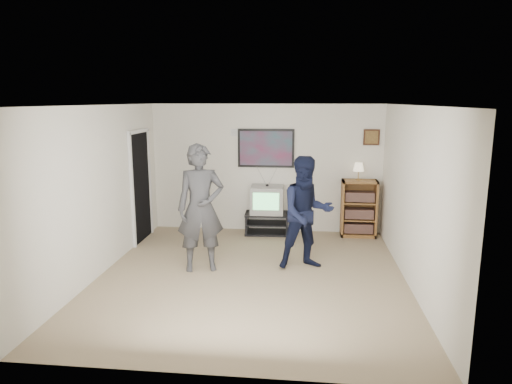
% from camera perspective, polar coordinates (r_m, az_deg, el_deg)
% --- Properties ---
extents(room_shell, '(4.51, 5.00, 2.51)m').
position_cam_1_polar(room_shell, '(6.85, -0.29, 0.33)').
color(room_shell, '#8D7459').
rests_on(room_shell, ground).
extents(media_stand, '(0.86, 0.50, 0.42)m').
position_cam_1_polar(media_stand, '(8.92, 1.37, -3.92)').
color(media_stand, black).
rests_on(media_stand, room_shell).
extents(crt_television, '(0.64, 0.54, 0.53)m').
position_cam_1_polar(crt_television, '(8.80, 1.40, -0.95)').
color(crt_television, gray).
rests_on(crt_television, media_stand).
extents(bookshelf, '(0.66, 0.38, 1.09)m').
position_cam_1_polar(bookshelf, '(8.91, 12.71, -2.00)').
color(bookshelf, brown).
rests_on(bookshelf, room_shell).
extents(table_lamp, '(0.21, 0.21, 0.33)m').
position_cam_1_polar(table_lamp, '(8.82, 12.69, 2.53)').
color(table_lamp, '#F7E5BB').
rests_on(table_lamp, bookshelf).
extents(person_tall, '(0.81, 0.65, 1.94)m').
position_cam_1_polar(person_tall, '(6.92, -6.92, -2.02)').
color(person_tall, '#343437').
rests_on(person_tall, room_shell).
extents(person_short, '(1.00, 0.88, 1.75)m').
position_cam_1_polar(person_short, '(7.02, 6.33, -2.63)').
color(person_short, black).
rests_on(person_short, room_shell).
extents(controller_left, '(0.06, 0.13, 0.04)m').
position_cam_1_polar(controller_left, '(7.03, -6.58, -0.08)').
color(controller_left, white).
rests_on(controller_left, person_tall).
extents(controller_right, '(0.04, 0.11, 0.03)m').
position_cam_1_polar(controller_right, '(7.23, 5.93, -1.50)').
color(controller_right, white).
rests_on(controller_right, person_short).
extents(poster, '(1.10, 0.03, 0.75)m').
position_cam_1_polar(poster, '(8.89, 1.25, 5.49)').
color(poster, black).
rests_on(poster, room_shell).
extents(air_vent, '(0.28, 0.02, 0.14)m').
position_cam_1_polar(air_vent, '(8.94, -2.28, 7.44)').
color(air_vent, white).
rests_on(air_vent, room_shell).
extents(small_picture, '(0.30, 0.03, 0.30)m').
position_cam_1_polar(small_picture, '(8.93, 14.24, 6.65)').
color(small_picture, '#371B11').
rests_on(small_picture, room_shell).
extents(doorway, '(0.03, 0.85, 2.00)m').
position_cam_1_polar(doorway, '(8.63, -14.25, 0.59)').
color(doorway, black).
rests_on(doorway, room_shell).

